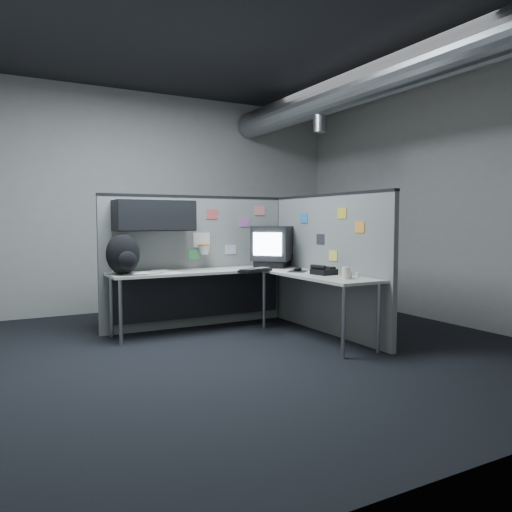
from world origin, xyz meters
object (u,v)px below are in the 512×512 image
keyboard (255,270)px  backpack (123,255)px  desk (236,281)px  monitor (273,246)px  phone (323,271)px

keyboard → backpack: 1.48m
desk → monitor: (0.64, 0.24, 0.38)m
desk → monitor: bearing=20.8°
desk → backpack: 1.31m
backpack → monitor: bearing=15.6°
desk → phone: 1.06m
desk → keyboard: bearing=-47.4°
monitor → backpack: (-1.89, -0.00, -0.05)m
desk → phone: size_ratio=9.05×
desk → keyboard: 0.28m
backpack → desk: bearing=4.5°
keyboard → phone: bearing=-29.2°
keyboard → phone: (0.51, -0.62, 0.02)m
keyboard → monitor: bearing=62.8°
keyboard → desk: bearing=154.0°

